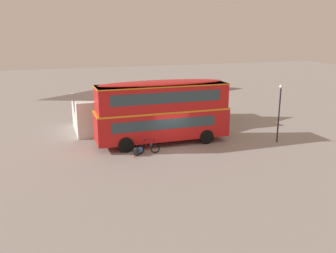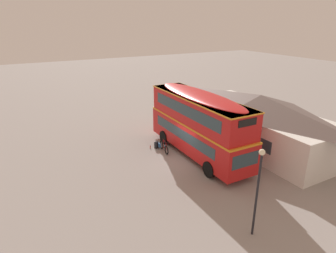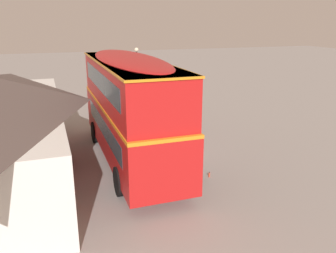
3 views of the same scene
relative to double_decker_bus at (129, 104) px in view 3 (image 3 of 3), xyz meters
name	(u,v)px [view 3 (image 3 of 3)]	position (x,y,z in m)	size (l,w,h in m)	color
ground_plane	(158,154)	(0.31, -1.41, -2.64)	(120.00, 120.00, 0.00)	gray
double_decker_bus	(129,104)	(0.00, 0.00, 0.00)	(10.04, 2.68, 4.79)	black
touring_bicycle	(185,162)	(-1.80, -1.95, -2.27)	(1.77, 0.46, 1.03)	black
backpack_on_ground	(197,170)	(-2.59, -2.15, -2.35)	(0.35, 0.36, 0.58)	black
water_bottle_red_squeeze	(209,175)	(-2.83, -2.59, -2.54)	(0.07, 0.07, 0.23)	#D84C33
street_lamp	(137,73)	(8.45, -2.54, 0.12)	(0.28, 0.28, 4.45)	black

